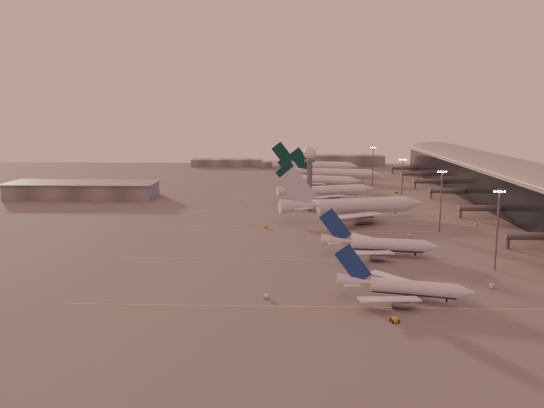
{
  "coord_description": "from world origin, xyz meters",
  "views": [
    {
      "loc": [
        -3.53,
        -171.58,
        48.24
      ],
      "look_at": [
        -12.05,
        61.95,
        9.74
      ],
      "focal_mm": 38.0,
      "sensor_mm": 36.0,
      "label": 1
    }
  ],
  "objects": [
    {
      "name": "narrowbody_mid",
      "position": [
        25.38,
        16.62,
        3.13
      ],
      "size": [
        39.31,
        31.11,
        15.48
      ],
      "color": "silver",
      "rests_on": "ground"
    },
    {
      "name": "hangar",
      "position": [
        -120.0,
        140.0,
        4.32
      ],
      "size": [
        82.0,
        27.0,
        8.5
      ],
      "color": "#5B5D62",
      "rests_on": "ground"
    },
    {
      "name": "greentail_c",
      "position": [
        25.09,
        217.34,
        4.04
      ],
      "size": [
        61.95,
        49.46,
        22.87
      ],
      "color": "silver",
      "rests_on": "ground"
    },
    {
      "name": "gsv_catering_a",
      "position": [
        51.26,
        -17.97,
        2.05
      ],
      "size": [
        5.3,
        3.05,
        4.1
      ],
      "color": "silver",
      "rests_on": "ground"
    },
    {
      "name": "gsv_truck_a",
      "position": [
        -9.87,
        -29.16,
        1.09
      ],
      "size": [
        5.38,
        2.18,
        2.14
      ],
      "color": "silver",
      "rests_on": "ground"
    },
    {
      "name": "mast_b",
      "position": [
        55.0,
        55.0,
        13.74
      ],
      "size": [
        3.6,
        0.56,
        25.0
      ],
      "color": "#585B60",
      "rests_on": "ground"
    },
    {
      "name": "distant_horizon",
      "position": [
        2.62,
        325.14,
        3.89
      ],
      "size": [
        165.0,
        37.5,
        9.0
      ],
      "color": "#5B5D62",
      "rests_on": "ground"
    },
    {
      "name": "gsv_tug_hangar",
      "position": [
        56.93,
        162.87,
        0.52
      ],
      "size": [
        3.73,
        2.47,
        1.01
      ],
      "color": "gold",
      "rests_on": "ground"
    },
    {
      "name": "greentail_a",
      "position": [
        14.95,
        136.49,
        3.61
      ],
      "size": [
        54.72,
        43.55,
        20.47
      ],
      "color": "silver",
      "rests_on": "ground"
    },
    {
      "name": "gsv_tug_near",
      "position": [
        20.0,
        -45.05,
        0.57
      ],
      "size": [
        3.13,
        4.3,
        1.11
      ],
      "color": "gold",
      "rests_on": "ground"
    },
    {
      "name": "greentail_d",
      "position": [
        13.37,
        266.79,
        4.25
      ],
      "size": [
        65.94,
        52.88,
        24.06
      ],
      "color": "silver",
      "rests_on": "ground"
    },
    {
      "name": "radar_tower",
      "position": [
        5.0,
        120.0,
        20.95
      ],
      "size": [
        6.4,
        6.4,
        31.1
      ],
      "color": "#585B60",
      "rests_on": "ground"
    },
    {
      "name": "gsv_catering_b",
      "position": [
        73.9,
        68.42,
        1.97
      ],
      "size": [
        5.0,
        2.71,
        3.93
      ],
      "color": "gold",
      "rests_on": "ground"
    },
    {
      "name": "narrowbody_near",
      "position": [
        25.0,
        -29.09,
        2.8
      ],
      "size": [
        34.73,
        27.37,
        13.84
      ],
      "color": "silver",
      "rests_on": "ground"
    },
    {
      "name": "gsv_truck_c",
      "position": [
        -14.32,
        60.31,
        1.27
      ],
      "size": [
        6.4,
        5.21,
        2.5
      ],
      "color": "gold",
      "rests_on": "ground"
    },
    {
      "name": "mast_a",
      "position": [
        58.0,
        0.0,
        13.74
      ],
      "size": [
        3.6,
        0.56,
        25.0
      ],
      "color": "#585B60",
      "rests_on": "ground"
    },
    {
      "name": "gsv_truck_b",
      "position": [
        41.77,
        45.86,
        1.01
      ],
      "size": [
        4.91,
        1.9,
        1.98
      ],
      "color": "silver",
      "rests_on": "ground"
    },
    {
      "name": "gsv_tug_far",
      "position": [
        4.45,
        102.25,
        0.48
      ],
      "size": [
        3.66,
        3.72,
        0.93
      ],
      "color": "silver",
      "rests_on": "ground"
    },
    {
      "name": "widebody_white",
      "position": [
        23.71,
        82.36,
        4.19
      ],
      "size": [
        67.1,
        53.06,
        24.17
      ],
      "color": "silver",
      "rests_on": "ground"
    },
    {
      "name": "mast_c",
      "position": [
        50.0,
        110.0,
        13.74
      ],
      "size": [
        3.6,
        0.56,
        25.0
      ],
      "color": "#585B60",
      "rests_on": "ground"
    },
    {
      "name": "gsv_truck_d",
      "position": [
        -30.78,
        127.87,
        1.01
      ],
      "size": [
        3.67,
        5.21,
        1.99
      ],
      "color": "silver",
      "rests_on": "ground"
    },
    {
      "name": "gsv_tug_mid",
      "position": [
        13.09,
        9.99,
        0.55
      ],
      "size": [
        4.26,
        3.28,
        1.07
      ],
      "color": "gold",
      "rests_on": "ground"
    },
    {
      "name": "taxiway_markings",
      "position": [
        30.0,
        56.0,
        0.01
      ],
      "size": [
        180.0,
        185.25,
        0.02
      ],
      "color": "gold",
      "rests_on": "ground"
    },
    {
      "name": "mast_d",
      "position": [
        48.0,
        200.0,
        13.74
      ],
      "size": [
        3.6,
        0.56,
        25.0
      ],
      "color": "#585B60",
      "rests_on": "ground"
    },
    {
      "name": "greentail_b",
      "position": [
        12.89,
        187.07,
        3.45
      ],
      "size": [
        52.18,
        41.52,
        19.53
      ],
      "color": "silver",
      "rests_on": "ground"
    },
    {
      "name": "ground",
      "position": [
        0.0,
        0.0,
        0.0
      ],
      "size": [
        700.0,
        700.0,
        0.0
      ],
      "primitive_type": "plane",
      "color": "#4F4C4C",
      "rests_on": "ground"
    },
    {
      "name": "terminal",
      "position": [
        107.88,
        110.09,
        10.52
      ],
      "size": [
        57.0,
        362.0,
        23.04
      ],
      "color": "black",
      "rests_on": "ground"
    }
  ]
}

